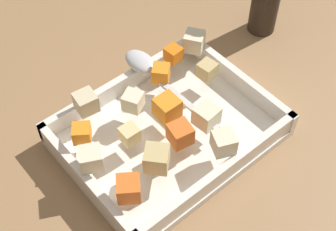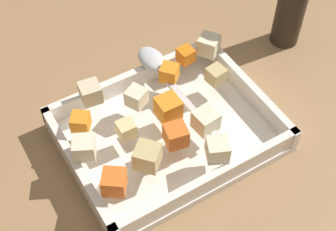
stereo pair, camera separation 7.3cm
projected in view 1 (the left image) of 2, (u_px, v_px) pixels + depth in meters
ground_plane at (178, 132)px, 0.78m from camera, size 4.00×4.00×0.00m
baking_dish at (168, 133)px, 0.76m from camera, size 0.31×0.24×0.05m
carrot_chunk_corner_sw at (129, 189)px, 0.64m from camera, size 0.04×0.04×0.03m
carrot_chunk_heap_side at (180, 134)px, 0.70m from camera, size 0.04×0.04×0.03m
carrot_chunk_near_spoon at (173, 54)px, 0.80m from camera, size 0.03×0.03×0.02m
carrot_chunk_front_center at (167, 108)px, 0.73m from camera, size 0.03×0.03×0.03m
carrot_chunk_near_left at (161, 73)px, 0.78m from camera, size 0.04×0.04×0.03m
carrot_chunk_corner_nw at (82, 133)px, 0.70m from camera, size 0.04×0.04×0.03m
potato_chunk_heap_top at (157, 159)px, 0.67m from camera, size 0.05×0.05×0.03m
potato_chunk_under_handle at (86, 102)px, 0.74m from camera, size 0.03×0.03×0.03m
potato_chunk_corner_se at (133, 101)px, 0.74m from camera, size 0.04×0.04×0.03m
potato_chunk_back_center at (224, 142)px, 0.69m from camera, size 0.04×0.04×0.03m
potato_chunk_center at (207, 70)px, 0.78m from camera, size 0.03×0.03×0.03m
potato_chunk_far_left at (129, 134)px, 0.70m from camera, size 0.03×0.03×0.02m
potato_chunk_corner_ne at (206, 116)px, 0.72m from camera, size 0.03×0.03×0.03m
potato_chunk_rim_edge at (91, 158)px, 0.67m from camera, size 0.04×0.04×0.03m
potato_chunk_near_right at (194, 41)px, 0.82m from camera, size 0.04×0.04×0.03m
serving_spoon at (146, 67)px, 0.79m from camera, size 0.04×0.21×0.02m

